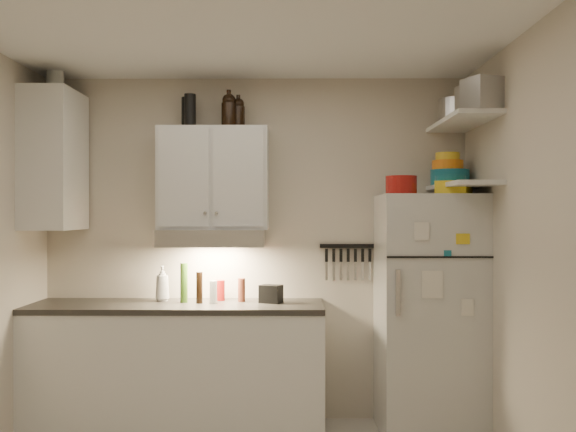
{
  "coord_description": "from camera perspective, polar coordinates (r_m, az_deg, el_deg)",
  "views": [
    {
      "loc": [
        0.27,
        -3.4,
        1.56
      ],
      "look_at": [
        0.25,
        0.9,
        1.55
      ],
      "focal_mm": 40.0,
      "sensor_mm": 36.0,
      "label": 1
    }
  ],
  "objects": [
    {
      "name": "thermos_a",
      "position": [
        4.84,
        -8.7,
        9.21
      ],
      "size": [
        0.1,
        0.1,
        0.25
      ],
      "primitive_type": "cylinder",
      "rotation": [
        0.0,
        0.0,
        -0.24
      ],
      "color": "black",
      "rests_on": "upper_cabinet"
    },
    {
      "name": "tin_b",
      "position": [
        4.3,
        16.94,
        10.28
      ],
      "size": [
        0.27,
        0.27,
        0.21
      ],
      "primitive_type": "cube",
      "rotation": [
        0.0,
        0.0,
        0.38
      ],
      "color": "#AAAAAD",
      "rests_on": "shelf_hi"
    },
    {
      "name": "side_cabinet",
      "position": [
        4.92,
        -20.08,
        4.67
      ],
      "size": [
        0.33,
        0.55,
        1.0
      ],
      "primitive_type": "cube",
      "color": "white",
      "rests_on": "left_wall"
    },
    {
      "name": "book_stack",
      "position": [
        4.52,
        14.52,
        2.46
      ],
      "size": [
        0.3,
        0.32,
        0.09
      ],
      "primitive_type": "cube",
      "rotation": [
        0.0,
        0.0,
        -0.43
      ],
      "color": "yellow",
      "rests_on": "fridge"
    },
    {
      "name": "countertop",
      "position": [
        4.72,
        -9.84,
        -7.91
      ],
      "size": [
        2.1,
        0.62,
        0.04
      ],
      "primitive_type": "cube",
      "color": "#2D2B27",
      "rests_on": "base_cabinet"
    },
    {
      "name": "side_jar",
      "position": [
        5.04,
        -19.99,
        11.25
      ],
      "size": [
        0.16,
        0.16,
        0.16
      ],
      "primitive_type": "cylinder",
      "rotation": [
        0.0,
        0.0,
        0.35
      ],
      "color": "silver",
      "rests_on": "side_cabinet"
    },
    {
      "name": "caddy",
      "position": [
        4.67,
        -1.52,
        -6.94
      ],
      "size": [
        0.18,
        0.16,
        0.13
      ],
      "primitive_type": "cube",
      "rotation": [
        0.0,
        0.0,
        -0.41
      ],
      "color": "black",
      "rests_on": "countertop"
    },
    {
      "name": "pepper_mill",
      "position": [
        4.74,
        -4.15,
        -6.58
      ],
      "size": [
        0.05,
        0.05,
        0.17
      ],
      "primitive_type": "cylinder",
      "rotation": [
        0.0,
        0.0,
        0.02
      ],
      "color": "brown",
      "rests_on": "countertop"
    },
    {
      "name": "upper_cabinet",
      "position": [
        4.77,
        -6.6,
        3.32
      ],
      "size": [
        0.8,
        0.33,
        0.75
      ],
      "primitive_type": "cube",
      "color": "white",
      "rests_on": "back_wall"
    },
    {
      "name": "ceiling",
      "position": [
        3.57,
        -4.29,
        17.25
      ],
      "size": [
        3.2,
        3.0,
        0.02
      ],
      "primitive_type": "cube",
      "color": "white",
      "rests_on": "ground"
    },
    {
      "name": "fridge",
      "position": [
        4.72,
        12.4,
        -8.53
      ],
      "size": [
        0.7,
        0.68,
        1.7
      ],
      "primitive_type": "cube",
      "color": "silver",
      "rests_on": "floor"
    },
    {
      "name": "clear_bottle",
      "position": [
        4.67,
        -6.65,
        -6.73
      ],
      "size": [
        0.06,
        0.06,
        0.16
      ],
      "primitive_type": "cylinder",
      "rotation": [
        0.0,
        0.0,
        0.18
      ],
      "color": "silver",
      "rests_on": "countertop"
    },
    {
      "name": "growler_a",
      "position": [
        4.8,
        -5.28,
        9.35
      ],
      "size": [
        0.14,
        0.14,
        0.26
      ],
      "primitive_type": null,
      "rotation": [
        0.0,
        0.0,
        -0.28
      ],
      "color": "black",
      "rests_on": "upper_cabinet"
    },
    {
      "name": "thermos_b",
      "position": [
        4.92,
        -8.97,
        9.01
      ],
      "size": [
        0.1,
        0.1,
        0.24
      ],
      "primitive_type": "cylinder",
      "rotation": [
        0.0,
        0.0,
        -0.29
      ],
      "color": "black",
      "rests_on": "upper_cabinet"
    },
    {
      "name": "dutch_oven",
      "position": [
        4.45,
        10.02,
        2.73
      ],
      "size": [
        0.25,
        0.25,
        0.12
      ],
      "primitive_type": "cylinder",
      "rotation": [
        0.0,
        0.0,
        -0.22
      ],
      "color": "maroon",
      "rests_on": "fridge"
    },
    {
      "name": "red_jar",
      "position": [
        4.82,
        -6.08,
        -6.59
      ],
      "size": [
        0.08,
        0.08,
        0.15
      ],
      "primitive_type": "cylinder",
      "rotation": [
        0.0,
        0.0,
        -0.03
      ],
      "color": "maroon",
      "rests_on": "countertop"
    },
    {
      "name": "tin_a",
      "position": [
        4.56,
        16.35,
        9.76
      ],
      "size": [
        0.25,
        0.23,
        0.22
      ],
      "primitive_type": "cube",
      "rotation": [
        0.0,
        0.0,
        0.17
      ],
      "color": "#AAAAAD",
      "rests_on": "shelf_hi"
    },
    {
      "name": "plates",
      "position": [
        4.59,
        14.24,
        3.14
      ],
      "size": [
        0.25,
        0.25,
        0.05
      ],
      "primitive_type": "cylinder",
      "rotation": [
        0.0,
        0.0,
        0.18
      ],
      "color": "#166A7D",
      "rests_on": "shelf_lo"
    },
    {
      "name": "vinegar_bottle",
      "position": [
        4.69,
        -7.89,
        -6.32
      ],
      "size": [
        0.05,
        0.05,
        0.23
      ],
      "primitive_type": "cylinder",
      "rotation": [
        0.0,
        0.0,
        0.04
      ],
      "color": "black",
      "rests_on": "countertop"
    },
    {
      "name": "bowl_yellow",
      "position": [
        4.83,
        14.0,
        5.15
      ],
      "size": [
        0.17,
        0.17,
        0.06
      ],
      "primitive_type": "cylinder",
      "color": "yellow",
      "rests_on": "bowl_orange"
    },
    {
      "name": "base_cabinet",
      "position": [
        4.8,
        -9.84,
        -13.35
      ],
      "size": [
        2.1,
        0.6,
        0.88
      ],
      "primitive_type": "cube",
      "color": "white",
      "rests_on": "floor"
    },
    {
      "name": "bowl_orange",
      "position": [
        4.82,
        14.0,
        4.42
      ],
      "size": [
        0.22,
        0.22,
        0.07
      ],
      "primitive_type": "cylinder",
      "color": "orange",
      "rests_on": "bowl_teal"
    },
    {
      "name": "soap_bottle",
      "position": [
        4.84,
        -11.11,
        -5.72
      ],
      "size": [
        0.12,
        0.12,
        0.29
      ],
      "primitive_type": "imported",
      "rotation": [
        0.0,
        0.0,
        0.11
      ],
      "color": "white",
      "rests_on": "countertop"
    },
    {
      "name": "shelf_hi",
      "position": [
        4.62,
        15.21,
        8.09
      ],
      "size": [
        0.3,
        0.95,
        0.03
      ],
      "primitive_type": "cube",
      "color": "white",
      "rests_on": "right_wall"
    },
    {
      "name": "shelf_lo",
      "position": [
        4.58,
        15.21,
        2.63
      ],
      "size": [
        0.3,
        0.95,
        0.03
      ],
      "primitive_type": "cube",
      "color": "white",
      "rests_on": "right_wall"
    },
    {
      "name": "bowl_teal",
      "position": [
        4.83,
        14.19,
        3.34
      ],
      "size": [
        0.28,
        0.28,
        0.11
      ],
      "primitive_type": "cylinder",
      "color": "#166A7D",
      "rests_on": "shelf_lo"
    },
    {
      "name": "stock_pot",
      "position": [
        4.9,
        14.78,
        8.93
      ],
      "size": [
        0.34,
        0.34,
        0.19
      ],
      "primitive_type": "cylinder",
      "rotation": [
        0.0,
        0.0,
        -0.37
      ],
      "color": "silver",
      "rests_on": "shelf_hi"
    },
    {
      "name": "spice_jar",
      "position": [
        4.69,
        13.43,
        2.47
      ],
      "size": [
        0.08,
        0.08,
        0.1
      ],
      "primitive_type": "cylinder",
      "rotation": [
        0.0,
        0.0,
        0.26
      ],
      "color": "silver",
      "rests_on": "fridge"
    },
    {
      "name": "right_wall",
      "position": [
        3.66,
        21.78,
        -3.95
      ],
      "size": [
        0.02,
        3.0,
        2.6
      ],
      "primitive_type": "cube",
      "color": "beige",
      "rests_on": "ground"
    },
    {
      "name": "oil_bottle",
      "position": [
        4.74,
        -9.23,
        -5.88
      ],
      "size": [
        0.07,
        0.07,
        0.29
      ],
      "primitive_type": "cylinder",
      "rotation": [
        0.0,
        0.0,
        0.28
      ],
      "color": "#355E17",
      "rests_on": "countertop"
    },
    {
      "name": "range_hood",
      "position": [
        4.71,
        -6.69,
        -1.94
      ],
      "size": [
        0.76,
        0.46,
        0.12
      ],
      "primitive_type": "cube",
      "color": "silver",
      "rests_on": "back_wall"
    },
    {
      "name": "growler_b",
      "position": [
        4.83,
        -4.44,
        9.13
      ],
      "size": [
        0.11,
        0.11,
        0.23
      ],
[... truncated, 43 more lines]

